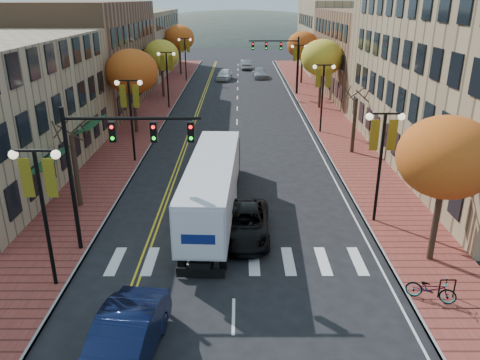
{
  "coord_description": "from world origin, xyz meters",
  "views": [
    {
      "loc": [
        0.23,
        -16.75,
        11.35
      ],
      "look_at": [
        0.26,
        6.7,
        2.2
      ],
      "focal_mm": 35.0,
      "sensor_mm": 36.0,
      "label": 1
    }
  ],
  "objects_px": {
    "black_suv": "(245,223)",
    "bicycle": "(431,289)",
    "navy_sedan": "(123,342)",
    "semi_truck": "(214,179)"
  },
  "relations": [
    {
      "from": "semi_truck",
      "to": "bicycle",
      "type": "height_order",
      "value": "semi_truck"
    },
    {
      "from": "semi_truck",
      "to": "navy_sedan",
      "type": "distance_m",
      "value": 11.9
    },
    {
      "from": "bicycle",
      "to": "navy_sedan",
      "type": "bearing_deg",
      "value": 129.6
    },
    {
      "from": "black_suv",
      "to": "bicycle",
      "type": "distance_m",
      "value": 9.17
    },
    {
      "from": "semi_truck",
      "to": "black_suv",
      "type": "distance_m",
      "value": 3.46
    },
    {
      "from": "navy_sedan",
      "to": "black_suv",
      "type": "distance_m",
      "value": 9.74
    },
    {
      "from": "semi_truck",
      "to": "black_suv",
      "type": "height_order",
      "value": "semi_truck"
    },
    {
      "from": "semi_truck",
      "to": "bicycle",
      "type": "bearing_deg",
      "value": -40.19
    },
    {
      "from": "black_suv",
      "to": "semi_truck",
      "type": "bearing_deg",
      "value": 122.95
    },
    {
      "from": "black_suv",
      "to": "navy_sedan",
      "type": "bearing_deg",
      "value": -112.75
    }
  ]
}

